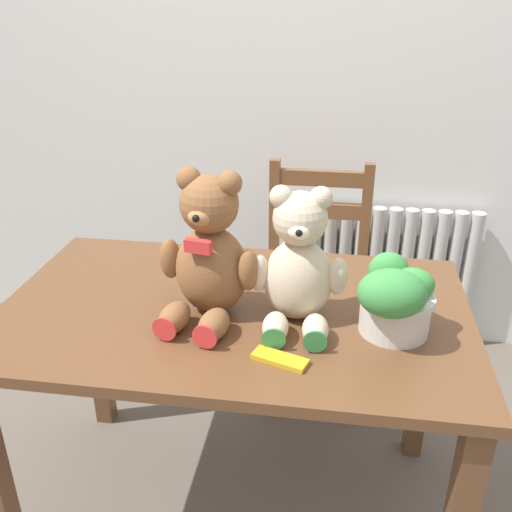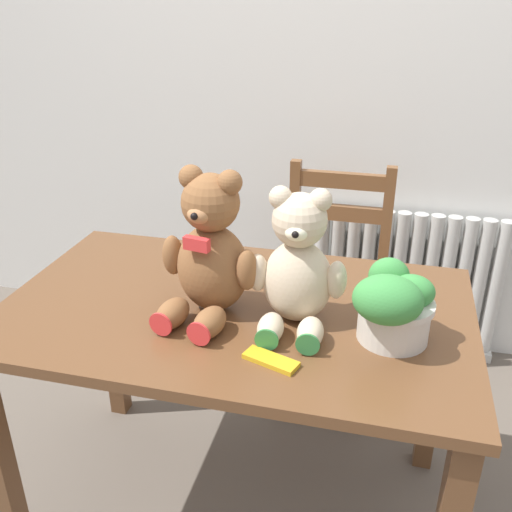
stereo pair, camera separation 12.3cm
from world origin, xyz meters
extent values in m
cube|color=silver|center=(0.00, 1.50, 1.30)|extent=(8.00, 0.04, 2.60)
cylinder|color=beige|center=(0.10, 1.43, 0.33)|extent=(0.06, 0.06, 0.66)
cylinder|color=beige|center=(0.17, 1.43, 0.33)|extent=(0.06, 0.06, 0.66)
cylinder|color=beige|center=(0.24, 1.43, 0.33)|extent=(0.06, 0.06, 0.66)
cylinder|color=beige|center=(0.30, 1.43, 0.33)|extent=(0.06, 0.06, 0.66)
cylinder|color=beige|center=(0.37, 1.43, 0.33)|extent=(0.06, 0.06, 0.66)
cylinder|color=beige|center=(0.44, 1.43, 0.33)|extent=(0.06, 0.06, 0.66)
cylinder|color=beige|center=(0.51, 1.43, 0.33)|extent=(0.06, 0.06, 0.66)
cylinder|color=beige|center=(0.58, 1.43, 0.33)|extent=(0.06, 0.06, 0.66)
cylinder|color=beige|center=(0.64, 1.43, 0.33)|extent=(0.06, 0.06, 0.66)
cylinder|color=beige|center=(0.71, 1.43, 0.33)|extent=(0.06, 0.06, 0.66)
cylinder|color=beige|center=(0.78, 1.43, 0.33)|extent=(0.06, 0.06, 0.66)
cylinder|color=beige|center=(0.85, 1.43, 0.33)|extent=(0.06, 0.06, 0.66)
cube|color=beige|center=(0.47, 1.43, 0.02)|extent=(0.82, 0.10, 0.04)
cube|color=brown|center=(0.00, 0.38, 0.72)|extent=(1.25, 0.76, 0.03)
cube|color=brown|center=(-0.58, 0.71, 0.35)|extent=(0.06, 0.06, 0.71)
cube|color=brown|center=(0.58, 0.71, 0.35)|extent=(0.06, 0.06, 0.71)
cube|color=brown|center=(0.19, 1.03, 0.46)|extent=(0.40, 0.38, 0.03)
cube|color=brown|center=(0.37, 0.86, 0.22)|extent=(0.04, 0.04, 0.45)
cube|color=brown|center=(0.01, 0.86, 0.22)|extent=(0.04, 0.04, 0.45)
cube|color=brown|center=(0.37, 1.20, 0.46)|extent=(0.04, 0.04, 0.91)
cube|color=brown|center=(0.01, 1.20, 0.46)|extent=(0.04, 0.04, 0.91)
cube|color=brown|center=(0.19, 1.20, 0.85)|extent=(0.32, 0.03, 0.06)
cube|color=brown|center=(0.19, 1.20, 0.72)|extent=(0.32, 0.03, 0.06)
ellipsoid|color=brown|center=(-0.05, 0.36, 0.86)|extent=(0.22, 0.19, 0.23)
sphere|color=brown|center=(-0.05, 0.36, 1.04)|extent=(0.15, 0.15, 0.15)
sphere|color=brown|center=(0.00, 0.35, 1.09)|extent=(0.06, 0.06, 0.06)
sphere|color=brown|center=(-0.10, 0.37, 1.09)|extent=(0.06, 0.06, 0.06)
ellipsoid|color=#B2794C|center=(-0.06, 0.30, 1.03)|extent=(0.07, 0.07, 0.05)
sphere|color=black|center=(-0.07, 0.28, 1.03)|extent=(0.02, 0.02, 0.02)
ellipsoid|color=brown|center=(0.05, 0.32, 0.88)|extent=(0.06, 0.06, 0.11)
ellipsoid|color=brown|center=(-0.16, 0.35, 0.88)|extent=(0.06, 0.06, 0.11)
ellipsoid|color=brown|center=(-0.02, 0.23, 0.77)|extent=(0.09, 0.13, 0.07)
cylinder|color=red|center=(-0.03, 0.17, 0.77)|extent=(0.06, 0.02, 0.06)
ellipsoid|color=brown|center=(-0.13, 0.25, 0.77)|extent=(0.09, 0.13, 0.07)
cylinder|color=red|center=(-0.14, 0.19, 0.77)|extent=(0.06, 0.02, 0.06)
cube|color=red|center=(-0.07, 0.28, 0.96)|extent=(0.07, 0.03, 0.03)
ellipsoid|color=beige|center=(0.17, 0.36, 0.85)|extent=(0.18, 0.16, 0.22)
sphere|color=beige|center=(0.17, 0.36, 1.01)|extent=(0.13, 0.13, 0.13)
sphere|color=beige|center=(0.22, 0.36, 1.07)|extent=(0.06, 0.06, 0.06)
sphere|color=beige|center=(0.12, 0.35, 1.07)|extent=(0.06, 0.06, 0.06)
ellipsoid|color=white|center=(0.17, 0.31, 1.00)|extent=(0.06, 0.05, 0.04)
sphere|color=black|center=(0.17, 0.28, 1.00)|extent=(0.02, 0.02, 0.02)
ellipsoid|color=beige|center=(0.27, 0.34, 0.87)|extent=(0.05, 0.05, 0.10)
ellipsoid|color=beige|center=(0.07, 0.33, 0.87)|extent=(0.05, 0.05, 0.10)
ellipsoid|color=beige|center=(0.22, 0.25, 0.77)|extent=(0.07, 0.11, 0.06)
cylinder|color=#337F42|center=(0.22, 0.20, 0.77)|extent=(0.06, 0.01, 0.06)
ellipsoid|color=beige|center=(0.13, 0.24, 0.77)|extent=(0.07, 0.11, 0.06)
cylinder|color=#337F42|center=(0.13, 0.19, 0.77)|extent=(0.06, 0.01, 0.06)
cylinder|color=beige|center=(0.41, 0.32, 0.79)|extent=(0.17, 0.17, 0.10)
cylinder|color=beige|center=(0.41, 0.32, 0.84)|extent=(0.18, 0.18, 0.02)
ellipsoid|color=#3D8E42|center=(0.45, 0.33, 0.87)|extent=(0.11, 0.08, 0.08)
ellipsoid|color=#3D8E42|center=(0.39, 0.36, 0.88)|extent=(0.10, 0.07, 0.10)
ellipsoid|color=#3D8E42|center=(0.39, 0.25, 0.88)|extent=(0.16, 0.12, 0.12)
cube|color=gold|center=(0.15, 0.15, 0.75)|extent=(0.14, 0.09, 0.01)
camera|label=1|loc=(0.25, -0.92, 1.52)|focal=40.00mm
camera|label=2|loc=(0.38, -0.90, 1.52)|focal=40.00mm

